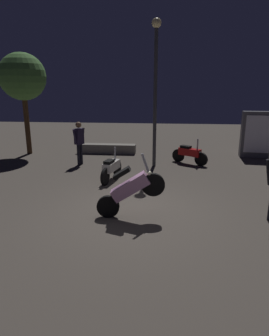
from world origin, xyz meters
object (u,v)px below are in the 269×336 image
object	(u,v)px
motorcycle_white_parked_right	(111,168)
streetlamp_near	(156,78)
motorcycle_red_parked_left	(189,154)
kiosk_billboard	(259,135)
person_bystander_far	(79,139)
motorcycle_pink_foreground	(130,189)

from	to	relation	value
motorcycle_white_parked_right	streetlamp_near	xyz separation A→B (m)	(1.40, 2.10, 3.06)
motorcycle_red_parked_left	kiosk_billboard	size ratio (longest dim) A/B	0.67
motorcycle_white_parked_right	kiosk_billboard	bearing A→B (deg)	-43.20
motorcycle_white_parked_right	motorcycle_red_parked_left	bearing A→B (deg)	-35.49
motorcycle_red_parked_left	person_bystander_far	size ratio (longest dim) A/B	0.79
streetlamp_near	kiosk_billboard	bearing A→B (deg)	24.00
motorcycle_red_parked_left	streetlamp_near	size ratio (longest dim) A/B	0.25
motorcycle_red_parked_left	motorcycle_white_parked_right	xyz separation A→B (m)	(-2.87, -2.60, 0.00)
streetlamp_near	kiosk_billboard	distance (m)	5.72
motorcycle_pink_foreground	streetlamp_near	bearing A→B (deg)	82.17
person_bystander_far	streetlamp_near	distance (m)	3.93
person_bystander_far	streetlamp_near	bearing A→B (deg)	-151.43
motorcycle_red_parked_left	motorcycle_white_parked_right	distance (m)	3.87
motorcycle_red_parked_left	motorcycle_white_parked_right	bearing A→B (deg)	-102.76
motorcycle_pink_foreground	person_bystander_far	size ratio (longest dim) A/B	0.93
person_bystander_far	motorcycle_white_parked_right	bearing A→B (deg)	157.26
motorcycle_pink_foreground	motorcycle_white_parked_right	world-z (taller)	motorcycle_pink_foreground
motorcycle_white_parked_right	streetlamp_near	bearing A→B (deg)	-21.31
streetlamp_near	person_bystander_far	bearing A→B (deg)	-178.78
motorcycle_white_parked_right	streetlamp_near	size ratio (longest dim) A/B	0.29
motorcycle_pink_foreground	streetlamp_near	size ratio (longest dim) A/B	0.30
motorcycle_pink_foreground	person_bystander_far	world-z (taller)	person_bystander_far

